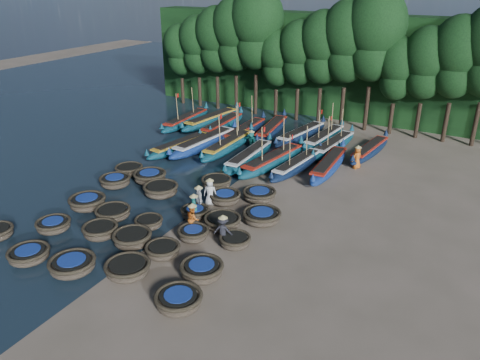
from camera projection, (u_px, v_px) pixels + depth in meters
The scene contains 62 objects.
ground at pixel (208, 202), 30.01m from camera, with size 120.00×120.00×0.00m, color #7D6A5B.
foliage_wall at pixel (332, 66), 46.84m from camera, with size 40.00×3.00×10.00m, color black.
coracle_1 at pixel (29, 254), 23.73m from camera, with size 2.50×2.50×0.69m.
coracle_2 at pixel (72, 265), 22.82m from camera, with size 2.42×2.42×0.75m.
coracle_3 at pixel (128, 268), 22.58m from camera, with size 2.52×2.52×0.74m.
coracle_4 at pixel (179, 300), 20.34m from camera, with size 2.16×2.16×0.77m.
coracle_5 at pixel (53, 225), 26.51m from camera, with size 2.28×2.28×0.69m.
coracle_6 at pixel (100, 231), 25.84m from camera, with size 2.25×2.25×0.78m.
coracle_7 at pixel (132, 238), 25.04m from camera, with size 2.15×2.15×0.82m.
coracle_8 at pixel (163, 250), 24.10m from camera, with size 2.10×2.10×0.70m.
coracle_9 at pixel (202, 270), 22.35m from camera, with size 2.48×2.48×0.83m.
coracle_10 at pixel (87, 202), 28.99m from camera, with size 2.59×2.59×0.83m.
coracle_11 at pixel (113, 213), 27.82m from camera, with size 2.13×2.13×0.74m.
coracle_12 at pixel (149, 222), 26.85m from camera, with size 1.66×1.66×0.65m.
coracle_13 at pixel (193, 233), 25.63m from camera, with size 1.86×1.86×0.71m.
coracle_14 at pixel (235, 241), 25.00m from camera, with size 2.02×2.02×0.66m.
coracle_15 at pixel (115, 181), 31.99m from camera, with size 2.15×2.15×0.79m.
coracle_16 at pixel (161, 190), 30.67m from camera, with size 2.61×2.61×0.83m.
coracle_17 at pixel (195, 212), 27.98m from camera, with size 1.97×1.97×0.66m.
coracle_18 at pixel (222, 221), 26.86m from camera, with size 2.66×2.66×0.73m.
coracle_19 at pixel (262, 216), 27.39m from camera, with size 2.31×2.31×0.76m.
coracle_20 at pixel (129, 170), 34.00m from camera, with size 2.35×2.35×0.71m.
coracle_21 at pixel (150, 177), 32.66m from camera, with size 2.40×2.40×0.82m.
coracle_22 at pixel (216, 182), 31.86m from camera, with size 2.34×2.34×0.76m.
coracle_23 at pixel (225, 197), 29.69m from camera, with size 2.17×2.17×0.77m.
coracle_24 at pixel (259, 195), 30.11m from camera, with size 2.68×2.68×0.74m.
long_boat_2 at pixel (181, 145), 38.44m from camera, with size 2.50×7.73×1.37m.
long_boat_3 at pixel (205, 143), 38.85m from camera, with size 2.50×8.95×1.58m.
long_boat_4 at pixel (229, 145), 38.37m from camera, with size 1.50×8.46×3.59m.
long_boat_5 at pixel (249, 157), 36.02m from camera, with size 1.62×8.13×1.43m.
long_boat_6 at pixel (273, 161), 35.18m from camera, with size 2.84×8.48×3.65m.
long_boat_7 at pixel (297, 165), 34.56m from camera, with size 2.25×7.61×3.26m.
long_boat_8 at pixel (329, 165), 34.44m from camera, with size 1.79×8.19×1.44m.
long_boat_9 at pixel (186, 120), 44.89m from camera, with size 1.77×8.28×3.52m.
long_boat_10 at pixel (212, 120), 45.00m from camera, with size 2.61×8.68×1.54m.
long_boat_11 at pixel (222, 125), 43.43m from camera, with size 1.75×8.30×1.46m.
long_boat_12 at pixel (245, 131), 41.77m from camera, with size 1.69×8.36×3.55m.
long_boat_13 at pixel (272, 129), 42.30m from camera, with size 2.54×8.40×1.49m.
long_boat_14 at pixel (301, 134), 40.98m from camera, with size 2.77×8.11×1.45m.
long_boat_15 at pixel (324, 138), 40.14m from camera, with size 2.10×7.95×3.39m.
long_boat_16 at pixel (334, 145), 38.47m from camera, with size 2.22×7.91×3.38m.
long_boat_17 at pixel (370, 150), 37.50m from camera, with size 2.15×7.51×1.33m.
fisherman_0 at pixel (210, 192), 29.36m from camera, with size 0.99×0.83×1.94m.
fisherman_1 at pixel (194, 206), 27.59m from camera, with size 0.69×0.64×1.79m.
fisherman_2 at pixel (193, 218), 26.23m from camera, with size 1.04×1.05×1.91m.
fisherman_3 at pixel (223, 230), 25.06m from camera, with size 1.18×0.82×1.88m.
fisherman_4 at pixel (199, 199), 28.40m from camera, with size 1.01×1.02×1.93m.
fisherman_5 at pixel (252, 140), 38.90m from camera, with size 1.48×1.08×1.75m.
fisherman_6 at pixel (357, 157), 34.92m from camera, with size 0.86×1.00×1.93m.
tree_0 at pixel (181, 49), 50.68m from camera, with size 3.68×3.68×8.68m.
tree_1 at pixel (198, 44), 49.40m from camera, with size 4.09×4.09×9.65m.
tree_2 at pixel (217, 39), 48.11m from camera, with size 4.51×4.51×10.63m.
tree_3 at pixel (236, 33), 46.83m from camera, with size 4.92×4.92×11.60m.
tree_4 at pixel (257, 27), 45.54m from camera, with size 5.34×5.34×12.58m.
tree_5 at pixel (277, 58), 45.62m from camera, with size 3.68×3.68×8.68m.
tree_6 at pixel (299, 52), 44.34m from camera, with size 4.09×4.09×9.65m.
tree_7 at pixel (323, 47), 43.05m from camera, with size 4.51×4.51×10.63m.
tree_8 at pixel (348, 40), 41.77m from camera, with size 4.92×4.92×11.60m.
tree_9 at pixel (375, 34), 40.49m from camera, with size 5.34×5.34×12.58m.
tree_10 at pixel (398, 68), 40.57m from camera, with size 3.68×3.68×8.68m.
tree_11 at pixel (427, 62), 39.28m from camera, with size 4.09×4.09×9.65m.
tree_12 at pixel (458, 56), 38.00m from camera, with size 4.51×4.51×10.63m.
Camera 1 is at (14.71, -22.58, 13.45)m, focal length 35.00 mm.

